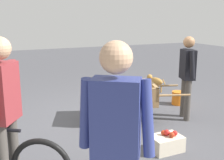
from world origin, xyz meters
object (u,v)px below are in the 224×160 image
at_px(vendor_person, 187,71).
at_px(dog, 155,81).
at_px(fruit_cart, 124,97).
at_px(apple_crate, 166,143).
at_px(bystander_person, 116,135).
at_px(cyclist_person, 4,104).
at_px(plastic_bucket, 178,98).

height_order(vendor_person, dog, vendor_person).
bearing_deg(fruit_cart, dog, -138.26).
bearing_deg(apple_crate, dog, -120.57).
bearing_deg(bystander_person, apple_crate, -137.10).
distance_m(vendor_person, cyclist_person, 3.34).
relative_size(fruit_cart, cyclist_person, 1.08).
bearing_deg(bystander_person, cyclist_person, -60.86).
relative_size(fruit_cart, plastic_bucket, 6.32).
xyz_separation_m(fruit_cart, dog, (-1.66, -1.48, -0.17)).
bearing_deg(vendor_person, fruit_cart, -20.16).
relative_size(vendor_person, dog, 2.26).
relative_size(fruit_cart, bystander_person, 1.06).
height_order(dog, plastic_bucket, dog).
height_order(fruit_cart, bystander_person, bystander_person).
height_order(vendor_person, cyclist_person, cyclist_person).
bearing_deg(plastic_bucket, cyclist_person, 26.72).
distance_m(fruit_cart, cyclist_person, 2.61).
distance_m(plastic_bucket, bystander_person, 4.28).
relative_size(cyclist_person, dog, 2.49).
bearing_deg(fruit_cart, plastic_bucket, -166.95).
relative_size(cyclist_person, apple_crate, 3.81).
distance_m(vendor_person, bystander_person, 3.37).
xyz_separation_m(fruit_cart, plastic_bucket, (-1.50, -0.35, -0.30)).
distance_m(vendor_person, apple_crate, 1.63).
bearing_deg(vendor_person, bystander_person, 41.98).
bearing_deg(fruit_cart, apple_crate, 89.96).
bearing_deg(vendor_person, cyclist_person, 18.53).
bearing_deg(bystander_person, vendor_person, -138.02).
distance_m(apple_crate, bystander_person, 2.14).
bearing_deg(bystander_person, plastic_bucket, -134.28).
bearing_deg(bystander_person, dog, -126.72).
relative_size(vendor_person, apple_crate, 3.45).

